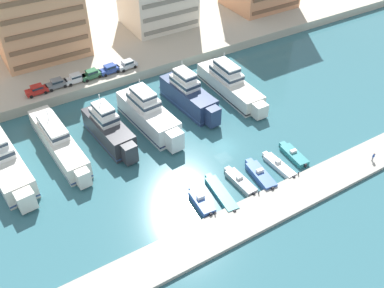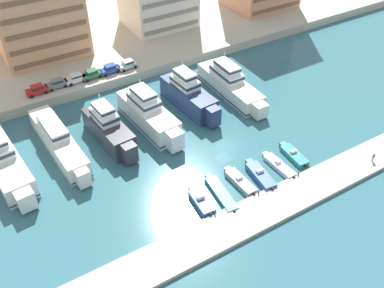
# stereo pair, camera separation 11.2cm
# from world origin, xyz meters

# --- Properties ---
(ground_plane) EXTENTS (400.00, 400.00, 0.00)m
(ground_plane) POSITION_xyz_m (0.00, 0.00, 0.00)
(ground_plane) COLOR #336670
(quay_promenade) EXTENTS (180.00, 70.00, 2.02)m
(quay_promenade) POSITION_xyz_m (0.00, 61.52, 1.01)
(quay_promenade) COLOR #BCB29E
(quay_promenade) RESTS_ON ground
(pier_dock) EXTENTS (120.00, 5.92, 0.59)m
(pier_dock) POSITION_xyz_m (0.00, -14.77, 0.30)
(pier_dock) COLOR #A8A399
(pier_dock) RESTS_ON ground
(yacht_ivory_far_left) EXTENTS (6.19, 20.71, 8.25)m
(yacht_ivory_far_left) POSITION_xyz_m (-32.90, 12.86, 2.37)
(yacht_ivory_far_left) COLOR silver
(yacht_ivory_far_left) RESTS_ON ground
(yacht_ivory_left) EXTENTS (4.73, 21.22, 6.70)m
(yacht_ivory_left) POSITION_xyz_m (-24.02, 13.34, 1.99)
(yacht_ivory_left) COLOR silver
(yacht_ivory_left) RESTS_ON ground
(yacht_charcoal_mid_left) EXTENTS (5.06, 15.21, 8.48)m
(yacht_charcoal_mid_left) POSITION_xyz_m (-15.83, 11.44, 2.50)
(yacht_charcoal_mid_left) COLOR #333338
(yacht_charcoal_mid_left) RESTS_ON ground
(yacht_white_center_left) EXTENTS (5.73, 18.01, 8.61)m
(yacht_white_center_left) POSITION_xyz_m (-8.23, 11.80, 2.57)
(yacht_white_center_left) COLOR white
(yacht_white_center_left) RESTS_ON ground
(yacht_navy_center) EXTENTS (5.17, 16.26, 8.91)m
(yacht_navy_center) POSITION_xyz_m (0.84, 13.19, 2.65)
(yacht_navy_center) COLOR navy
(yacht_navy_center) RESTS_ON ground
(yacht_ivory_center_right) EXTENTS (4.53, 20.06, 7.78)m
(yacht_ivory_center_right) POSITION_xyz_m (10.16, 13.09, 2.16)
(yacht_ivory_center_right) COLOR silver
(yacht_ivory_center_right) RESTS_ON ground
(motorboat_blue_far_left) EXTENTS (2.37, 6.28, 1.61)m
(motorboat_blue_far_left) POSITION_xyz_m (-10.26, -8.91, 0.56)
(motorboat_blue_far_left) COLOR #33569E
(motorboat_blue_far_left) RESTS_ON ground
(motorboat_teal_left) EXTENTS (2.58, 8.58, 0.82)m
(motorboat_teal_left) POSITION_xyz_m (-6.79, -8.92, 0.37)
(motorboat_teal_left) COLOR teal
(motorboat_teal_left) RESTS_ON ground
(motorboat_grey_mid_left) EXTENTS (2.04, 6.91, 1.37)m
(motorboat_grey_mid_left) POSITION_xyz_m (-2.94, -8.49, 0.48)
(motorboat_grey_mid_left) COLOR #9EA3A8
(motorboat_grey_mid_left) RESTS_ON ground
(motorboat_blue_center_left) EXTENTS (2.71, 7.28, 1.53)m
(motorboat_blue_center_left) POSITION_xyz_m (0.50, -9.00, 0.54)
(motorboat_blue_center_left) COLOR #33569E
(motorboat_blue_center_left) RESTS_ON ground
(motorboat_white_center) EXTENTS (1.84, 7.13, 1.30)m
(motorboat_white_center) POSITION_xyz_m (4.51, -8.71, 0.41)
(motorboat_white_center) COLOR white
(motorboat_white_center) RESTS_ON ground
(motorboat_teal_center_right) EXTENTS (2.32, 6.54, 1.26)m
(motorboat_teal_center_right) POSITION_xyz_m (8.24, -7.96, 0.44)
(motorboat_teal_center_right) COLOR teal
(motorboat_teal_center_right) RESTS_ON ground
(car_red_far_left) EXTENTS (4.15, 2.01, 1.80)m
(car_red_far_left) POSITION_xyz_m (-22.94, 29.16, 2.99)
(car_red_far_left) COLOR red
(car_red_far_left) RESTS_ON quay_promenade
(car_grey_left) EXTENTS (4.12, 1.97, 1.80)m
(car_grey_left) POSITION_xyz_m (-19.07, 29.40, 2.99)
(car_grey_left) COLOR slate
(car_grey_left) RESTS_ON quay_promenade
(car_white_mid_left) EXTENTS (4.15, 2.02, 1.80)m
(car_white_mid_left) POSITION_xyz_m (-15.30, 29.37, 2.99)
(car_white_mid_left) COLOR white
(car_white_mid_left) RESTS_ON quay_promenade
(car_green_center_left) EXTENTS (4.23, 2.21, 1.80)m
(car_green_center_left) POSITION_xyz_m (-12.07, 29.25, 2.99)
(car_green_center_left) COLOR #2D6642
(car_green_center_left) RESTS_ON quay_promenade
(car_blue_center) EXTENTS (4.21, 2.15, 1.80)m
(car_blue_center) POSITION_xyz_m (-8.17, 29.24, 2.99)
(car_blue_center) COLOR #28428E
(car_blue_center) RESTS_ON quay_promenade
(car_silver_center_right) EXTENTS (4.24, 2.22, 1.80)m
(car_silver_center_right) POSITION_xyz_m (-4.35, 29.08, 2.99)
(car_silver_center_right) COLOR #B7BCC1
(car_silver_center_right) RESTS_ON quay_promenade
(apartment_block_left) EXTENTS (17.81, 16.12, 24.52)m
(apartment_block_left) POSITION_xyz_m (-16.91, 45.84, 13.33)
(apartment_block_left) COLOR tan
(apartment_block_left) RESTS_ON quay_promenade
(pedestrian_near_edge) EXTENTS (0.59, 0.29, 1.56)m
(pedestrian_near_edge) POSITION_xyz_m (17.92, -15.73, 1.52)
(pedestrian_near_edge) COLOR #4C515B
(pedestrian_near_edge) RESTS_ON pier_dock
(bollard_west) EXTENTS (0.20, 0.20, 0.61)m
(bollard_west) POSITION_xyz_m (-9.93, -12.06, 0.92)
(bollard_west) COLOR #2D2D33
(bollard_west) RESTS_ON pier_dock
(bollard_west_mid) EXTENTS (0.20, 0.20, 0.61)m
(bollard_west_mid) POSITION_xyz_m (-2.20, -12.06, 0.92)
(bollard_west_mid) COLOR #2D2D33
(bollard_west_mid) RESTS_ON pier_dock
(bollard_east_mid) EXTENTS (0.20, 0.20, 0.61)m
(bollard_east_mid) POSITION_xyz_m (5.53, -12.06, 0.92)
(bollard_east_mid) COLOR #2D2D33
(bollard_east_mid) RESTS_ON pier_dock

